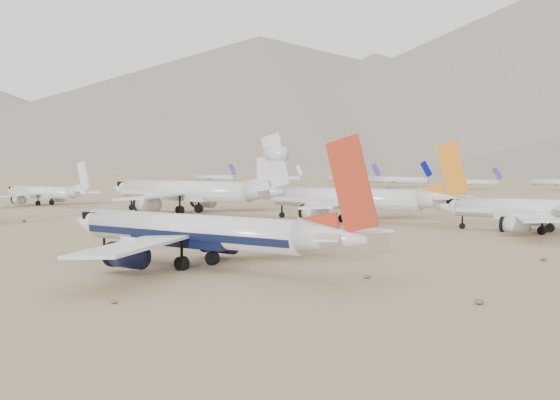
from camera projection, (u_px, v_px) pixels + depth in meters
name	position (u px, v px, depth m)	size (l,w,h in m)	color
ground	(213.00, 264.00, 101.22)	(7000.00, 7000.00, 0.00)	#7B6347
main_airliner	(201.00, 232.00, 97.03)	(51.06, 49.87, 18.02)	silver
row2_gold_tail	(550.00, 211.00, 144.31)	(47.27, 46.23, 16.83)	silver
row2_orange_tail	(353.00, 199.00, 174.53)	(55.25, 54.05, 19.71)	silver
row2_white_trijet	(194.00, 191.00, 201.75)	(64.08, 62.63, 22.71)	silver
row2_white_twin	(46.00, 193.00, 242.45)	(43.05, 42.12, 15.38)	silver
distant_storage_row	(531.00, 182.00, 383.12)	(477.28, 54.00, 14.70)	silver
desert_scrub	(21.00, 284.00, 82.40)	(261.14, 126.14, 0.66)	brown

